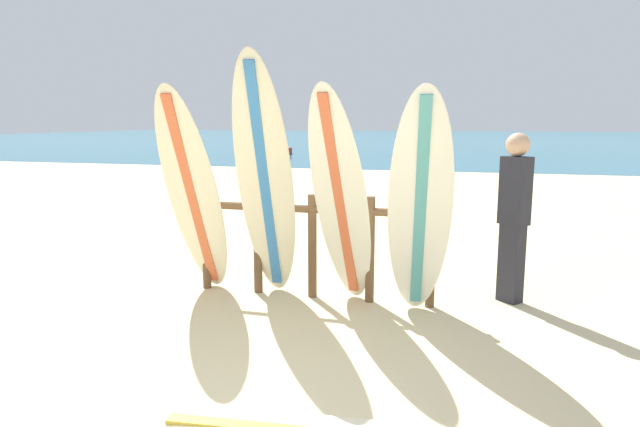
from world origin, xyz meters
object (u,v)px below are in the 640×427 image
small_boat_offshore (271,150)px  surfboard_leaning_left (265,182)px  surfboard_leaning_center (420,206)px  surfboard_rack (312,236)px  beachgoer_standing (514,210)px  surfboard_leaning_center_left (341,199)px  surfboard_leaning_far_left (193,194)px

small_boat_offshore → surfboard_leaning_left: bearing=-69.8°
surfboard_leaning_center → surfboard_rack: bearing=160.5°
surfboard_leaning_left → beachgoer_standing: size_ratio=1.44×
surfboard_leaning_center_left → surfboard_leaning_center: (0.76, -0.10, -0.02)m
surfboard_leaning_far_left → surfboard_leaning_center: 2.27m
small_boat_offshore → surfboard_leaning_center_left: bearing=-68.2°
surfboard_leaning_far_left → small_boat_offshore: (-7.97, 23.75, -0.83)m
surfboard_leaning_center_left → surfboard_leaning_center: bearing=-7.3°
surfboard_rack → surfboard_leaning_center_left: (0.37, -0.30, 0.44)m
surfboard_leaning_center_left → small_boat_offshore: surfboard_leaning_center_left is taller
surfboard_leaning_far_left → surfboard_leaning_center: (2.27, -0.04, -0.02)m
surfboard_leaning_far_left → surfboard_leaning_center: size_ratio=1.02×
surfboard_leaning_far_left → small_boat_offshore: surfboard_leaning_far_left is taller
surfboard_leaning_center_left → surfboard_leaning_center: 0.76m
small_boat_offshore → surfboard_leaning_far_left: bearing=-71.4°
surfboard_leaning_left → small_boat_offshore: 25.29m
surfboard_rack → surfboard_leaning_far_left: (-1.14, -0.36, 0.44)m
surfboard_leaning_far_left → surfboard_leaning_center_left: (1.51, 0.06, -0.00)m
surfboard_leaning_center_left → beachgoer_standing: (1.61, 0.69, -0.14)m
surfboard_leaning_left → surfboard_leaning_center_left: bearing=1.6°
small_boat_offshore → beachgoer_standing: bearing=-64.3°
surfboard_leaning_far_left → surfboard_leaning_center_left: surfboard_leaning_far_left is taller
surfboard_rack → surfboard_leaning_center: size_ratio=1.18×
surfboard_rack → beachgoer_standing: 2.04m
small_boat_offshore → surfboard_leaning_center: bearing=-66.7°
surfboard_leaning_left → surfboard_leaning_center: 1.52m
surfboard_leaning_far_left → surfboard_leaning_left: 0.78m
surfboard_rack → surfboard_leaning_center: surfboard_leaning_center is taller
surfboard_leaning_left → small_boat_offshore: surfboard_leaning_left is taller
surfboard_leaning_far_left → surfboard_leaning_center_left: size_ratio=1.00×
surfboard_leaning_far_left → beachgoer_standing: surfboard_leaning_far_left is taller
surfboard_leaning_center_left → surfboard_leaning_left: bearing=-178.4°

